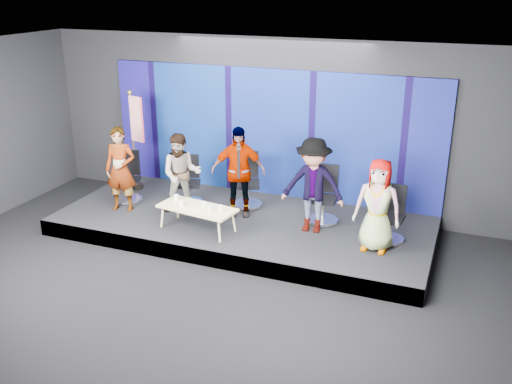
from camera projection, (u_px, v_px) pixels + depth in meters
ground at (180, 296)px, 8.72m from camera, size 10.00×10.00×0.00m
room_walls at (172, 143)px, 7.86m from camera, size 10.02×8.02×3.51m
riser at (243, 225)px, 10.84m from camera, size 7.00×3.00×0.30m
backdrop at (270, 133)px, 11.60m from camera, size 7.00×0.08×2.60m
chair_a at (128, 184)px, 11.56m from camera, size 0.69×0.69×1.02m
panelist_a at (121, 169)px, 10.91m from camera, size 0.67×0.52×1.65m
chair_b at (190, 188)px, 11.43m from camera, size 0.71×0.71×0.96m
panelist_b at (181, 174)px, 10.81m from camera, size 0.93×0.84×1.56m
chair_c at (247, 188)px, 11.30m from camera, size 0.78×0.78×1.07m
panelist_c at (238, 171)px, 10.67m from camera, size 1.10×0.76×1.73m
chair_d at (324, 203)px, 10.55m from camera, size 0.63×0.63×1.06m
panelist_d at (313, 186)px, 9.97m from camera, size 1.14×0.70×1.72m
chair_e at (391, 222)px, 9.80m from camera, size 0.58×0.58×0.97m
panelist_e at (378, 205)px, 9.28m from camera, size 0.80×0.54×1.57m
coffee_table at (197, 209)px, 10.17m from camera, size 1.48×0.80×0.43m
mug_a at (176, 197)px, 10.46m from camera, size 0.09×0.09×0.11m
mug_b at (181, 203)px, 10.19m from camera, size 0.08×0.08×0.10m
mug_c at (204, 204)px, 10.16m from camera, size 0.08×0.08×0.09m
mug_d at (209, 209)px, 9.93m from camera, size 0.09×0.09×0.10m
mug_e at (220, 208)px, 9.97m from camera, size 0.09×0.09×0.10m
flag_stand at (136, 139)px, 11.85m from camera, size 0.48×0.28×2.13m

